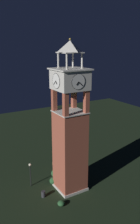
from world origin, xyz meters
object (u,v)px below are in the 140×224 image
park_bench (56,166)px  trash_bin (43,194)px  clock_tower (70,133)px  lamp_post (30,170)px

park_bench → trash_bin: 6.97m
clock_tower → park_bench: size_ratio=11.82×
lamp_post → park_bench: bearing=-155.8°
lamp_post → trash_bin: (-0.45, 3.09, -1.97)m
park_bench → lamp_post: bearing=24.2°
trash_bin → park_bench: bearing=-130.3°
park_bench → lamp_post: lamp_post is taller
clock_tower → park_bench: 9.07m
clock_tower → lamp_post: 7.63m
trash_bin → clock_tower: bearing=-179.6°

